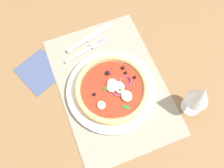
{
  "coord_description": "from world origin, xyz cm",
  "views": [
    {
      "loc": [
        30.8,
        -11.9,
        79.86
      ],
      "look_at": [
        0.62,
        0.0,
        2.53
      ],
      "focal_mm": 40.69,
      "sensor_mm": 36.0,
      "label": 1
    }
  ],
  "objects_px": {
    "pizza": "(112,89)",
    "wine_glass": "(200,96)",
    "plate": "(111,90)",
    "knife": "(91,37)",
    "fork": "(89,48)",
    "napkin": "(39,72)"
  },
  "relations": [
    {
      "from": "knife",
      "to": "wine_glass",
      "type": "distance_m",
      "value": 0.44
    },
    {
      "from": "plate",
      "to": "wine_glass",
      "type": "bearing_deg",
      "value": 56.9
    },
    {
      "from": "fork",
      "to": "knife",
      "type": "distance_m",
      "value": 0.05
    },
    {
      "from": "plate",
      "to": "knife",
      "type": "xyz_separation_m",
      "value": [
        -0.22,
        0.01,
        -0.0
      ]
    },
    {
      "from": "pizza",
      "to": "fork",
      "type": "xyz_separation_m",
      "value": [
        -0.18,
        -0.02,
        -0.02
      ]
    },
    {
      "from": "pizza",
      "to": "wine_glass",
      "type": "xyz_separation_m",
      "value": [
        0.14,
        0.22,
        0.07
      ]
    },
    {
      "from": "wine_glass",
      "to": "knife",
      "type": "bearing_deg",
      "value": -149.58
    },
    {
      "from": "napkin",
      "to": "pizza",
      "type": "bearing_deg",
      "value": 52.36
    },
    {
      "from": "fork",
      "to": "plate",
      "type": "bearing_deg",
      "value": -98.22
    },
    {
      "from": "fork",
      "to": "wine_glass",
      "type": "bearing_deg",
      "value": -66.79
    },
    {
      "from": "plate",
      "to": "fork",
      "type": "distance_m",
      "value": 0.18
    },
    {
      "from": "pizza",
      "to": "fork",
      "type": "relative_size",
      "value": 1.37
    },
    {
      "from": "plate",
      "to": "wine_glass",
      "type": "relative_size",
      "value": 2.01
    },
    {
      "from": "knife",
      "to": "napkin",
      "type": "xyz_separation_m",
      "value": [
        0.06,
        -0.21,
        -0.0
      ]
    },
    {
      "from": "fork",
      "to": "knife",
      "type": "bearing_deg",
      "value": 52.24
    },
    {
      "from": "fork",
      "to": "napkin",
      "type": "height_order",
      "value": "fork"
    },
    {
      "from": "fork",
      "to": "wine_glass",
      "type": "relative_size",
      "value": 1.2
    },
    {
      "from": "pizza",
      "to": "wine_glass",
      "type": "bearing_deg",
      "value": 56.86
    },
    {
      "from": "fork",
      "to": "napkin",
      "type": "xyz_separation_m",
      "value": [
        0.02,
        -0.19,
        -0.0
      ]
    },
    {
      "from": "pizza",
      "to": "knife",
      "type": "distance_m",
      "value": 0.23
    },
    {
      "from": "plate",
      "to": "pizza",
      "type": "relative_size",
      "value": 1.22
    },
    {
      "from": "plate",
      "to": "fork",
      "type": "xyz_separation_m",
      "value": [
        -0.18,
        -0.01,
        -0.0
      ]
    }
  ]
}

